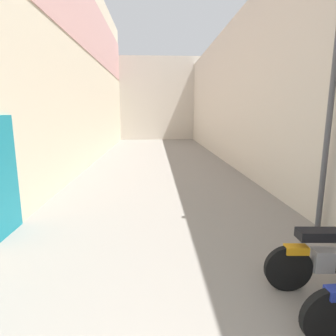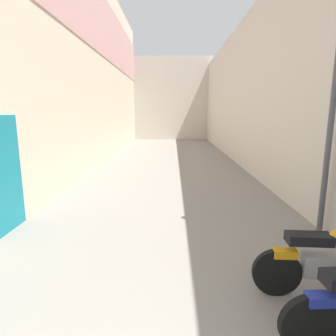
% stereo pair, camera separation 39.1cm
% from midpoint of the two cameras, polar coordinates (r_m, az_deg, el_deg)
% --- Properties ---
extents(ground_plane, '(40.29, 40.29, 0.00)m').
position_cam_midpoint_polar(ground_plane, '(9.91, 1.21, -2.01)').
color(ground_plane, gray).
extents(building_left, '(0.45, 24.29, 8.45)m').
position_cam_midpoint_polar(building_left, '(12.20, -15.02, 20.27)').
color(building_left, beige).
rests_on(building_left, ground).
extents(building_right, '(0.45, 24.29, 6.05)m').
position_cam_midpoint_polar(building_right, '(12.12, 17.11, 14.30)').
color(building_right, beige).
rests_on(building_right, ground).
extents(building_far_end, '(9.03, 2.00, 6.66)m').
position_cam_midpoint_polar(building_far_end, '(24.82, 1.08, 13.61)').
color(building_far_end, beige).
rests_on(building_far_end, ground).
extents(motorcycle_fourth, '(1.85, 0.58, 1.04)m').
position_cam_midpoint_polar(motorcycle_fourth, '(4.22, 32.34, -15.24)').
color(motorcycle_fourth, black).
rests_on(motorcycle_fourth, ground).
extents(street_lamp, '(0.79, 0.18, 4.27)m').
position_cam_midpoint_polar(street_lamp, '(5.73, 31.17, 12.27)').
color(street_lamp, '#47474C').
rests_on(street_lamp, ground).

